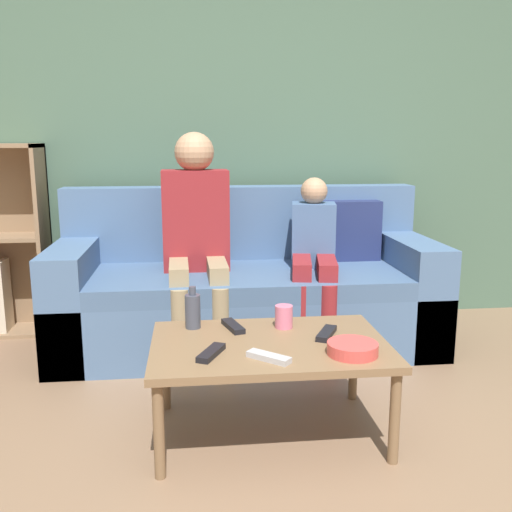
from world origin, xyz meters
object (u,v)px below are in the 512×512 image
object	(u,v)px
tv_remote_0	(269,357)
bottle	(193,310)
cup_near	(284,317)
tv_remote_1	(233,326)
couch	(247,292)
coffee_table	(269,351)
tv_remote_2	(326,333)
person_child	(314,253)
person_adult	(196,226)
snack_bowl	(353,348)
tv_remote_3	(211,353)

from	to	relation	value
tv_remote_0	bottle	xyz separation A→B (m)	(-0.27, 0.39, 0.07)
cup_near	tv_remote_1	size ratio (longest dim) A/B	0.55
couch	coffee_table	world-z (taller)	couch
coffee_table	tv_remote_2	bearing A→B (deg)	10.74
tv_remote_0	tv_remote_2	bearing A→B (deg)	-8.24
person_child	tv_remote_2	bearing A→B (deg)	-88.56
couch	person_adult	bearing A→B (deg)	-165.28
person_adult	cup_near	size ratio (longest dim) A/B	12.57
bottle	coffee_table	bearing A→B (deg)	-35.14
tv_remote_0	person_adult	bearing A→B (deg)	52.94
tv_remote_2	snack_bowl	bearing A→B (deg)	-49.48
couch	tv_remote_2	bearing A→B (deg)	-77.73
bottle	person_child	bearing A→B (deg)	47.34
couch	tv_remote_2	distance (m)	1.05
person_child	tv_remote_1	size ratio (longest dim) A/B	5.45
tv_remote_0	snack_bowl	size ratio (longest dim) A/B	0.84
person_adult	cup_near	distance (m)	0.94
tv_remote_0	bottle	bearing A→B (deg)	75.77
tv_remote_0	tv_remote_2	distance (m)	0.35
tv_remote_1	couch	bearing A→B (deg)	64.49
person_adult	bottle	distance (m)	0.82
couch	tv_remote_0	size ratio (longest dim) A/B	13.40
coffee_table	tv_remote_1	bearing A→B (deg)	126.15
tv_remote_2	snack_bowl	size ratio (longest dim) A/B	0.91
snack_bowl	coffee_table	bearing A→B (deg)	150.75
cup_near	tv_remote_0	world-z (taller)	cup_near
tv_remote_0	tv_remote_2	size ratio (longest dim) A/B	0.92
bottle	person_adult	bearing A→B (deg)	87.99
couch	person_child	distance (m)	0.45
person_child	tv_remote_0	bearing A→B (deg)	-99.65
coffee_table	tv_remote_0	size ratio (longest dim) A/B	5.83
tv_remote_2	tv_remote_3	size ratio (longest dim) A/B	1.00
person_child	snack_bowl	distance (m)	1.12
cup_near	snack_bowl	world-z (taller)	cup_near
person_adult	tv_remote_0	size ratio (longest dim) A/B	7.62
person_child	tv_remote_3	world-z (taller)	person_child
cup_near	tv_remote_0	bearing A→B (deg)	-107.61
tv_remote_1	snack_bowl	xyz separation A→B (m)	(0.42, -0.34, 0.01)
person_adult	tv_remote_0	bearing A→B (deg)	-79.63
couch	snack_bowl	distance (m)	1.27
person_child	tv_remote_3	size ratio (longest dim) A/B	5.53
couch	tv_remote_3	xyz separation A→B (m)	(-0.25, -1.19, 0.10)
tv_remote_2	tv_remote_3	world-z (taller)	same
coffee_table	tv_remote_3	bearing A→B (deg)	-153.46
tv_remote_2	cup_near	bearing A→B (deg)	168.39
coffee_table	tv_remote_2	world-z (taller)	tv_remote_2
tv_remote_0	tv_remote_3	distance (m)	0.22
couch	tv_remote_1	distance (m)	0.91
snack_bowl	cup_near	bearing A→B (deg)	121.70
bottle	snack_bowl	bearing A→B (deg)	-32.34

